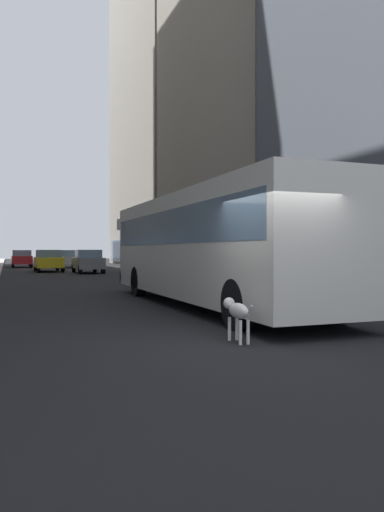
# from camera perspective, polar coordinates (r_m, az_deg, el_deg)

# --- Properties ---
(ground_plane) EXTENTS (120.00, 120.00, 0.00)m
(ground_plane) POSITION_cam_1_polar(r_m,az_deg,el_deg) (42.89, -15.10, -1.49)
(ground_plane) COLOR black
(sidewalk_right) EXTENTS (2.40, 110.00, 0.15)m
(sidewalk_right) POSITION_cam_1_polar(r_m,az_deg,el_deg) (43.80, -7.65, -1.33)
(sidewalk_right) COLOR gray
(sidewalk_right) RESTS_ON ground
(building_right_mid) EXTENTS (9.07, 17.00, 36.83)m
(building_right_mid) POSITION_cam_1_polar(r_m,az_deg,el_deg) (38.09, 7.38, 26.87)
(building_right_mid) COLOR gray
(building_right_mid) RESTS_ON ground
(building_right_far) EXTENTS (8.51, 19.87, 33.96)m
(building_right_far) POSITION_cam_1_polar(r_m,az_deg,el_deg) (54.88, -2.91, 16.92)
(building_right_far) COLOR gray
(building_right_far) RESTS_ON ground
(transit_bus) EXTENTS (2.78, 11.53, 3.05)m
(transit_bus) POSITION_cam_1_polar(r_m,az_deg,el_deg) (13.76, 2.01, 1.60)
(transit_bus) COLOR silver
(transit_bus) RESTS_ON ground
(car_red_coupe) EXTENTS (1.81, 4.66, 1.62)m
(car_red_coupe) POSITION_cam_1_polar(r_m,az_deg,el_deg) (49.47, -19.08, -0.27)
(car_red_coupe) COLOR red
(car_red_coupe) RESTS_ON ground
(car_silver_sedan) EXTENTS (1.79, 4.31, 1.62)m
(car_silver_sedan) POSITION_cam_1_polar(r_m,az_deg,el_deg) (47.46, -14.18, -0.30)
(car_silver_sedan) COLOR #B7BABF
(car_silver_sedan) RESTS_ON ground
(car_grey_wagon) EXTENTS (1.75, 4.19, 1.62)m
(car_grey_wagon) POSITION_cam_1_polar(r_m,az_deg,el_deg) (35.19, -11.93, -0.59)
(car_grey_wagon) COLOR slate
(car_grey_wagon) RESTS_ON ground
(car_yellow_taxi) EXTENTS (1.88, 4.74, 1.62)m
(car_yellow_taxi) POSITION_cam_1_polar(r_m,az_deg,el_deg) (38.32, -16.25, -0.50)
(car_yellow_taxi) COLOR yellow
(car_yellow_taxi) RESTS_ON ground
(dalmatian_dog) EXTENTS (0.22, 0.96, 0.72)m
(dalmatian_dog) POSITION_cam_1_polar(r_m,az_deg,el_deg) (8.39, 5.20, -6.39)
(dalmatian_dog) COLOR white
(dalmatian_dog) RESTS_ON ground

